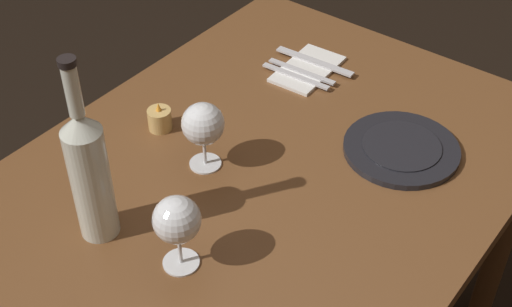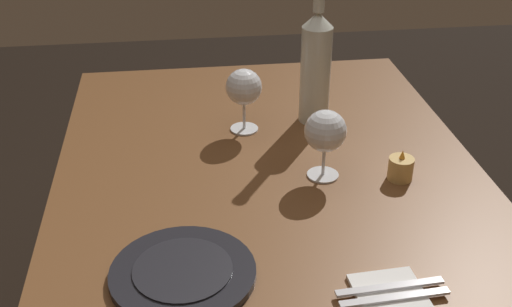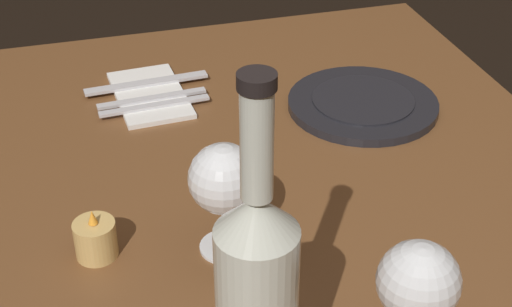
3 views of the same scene
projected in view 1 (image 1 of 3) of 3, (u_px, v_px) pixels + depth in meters
name	position (u px, v px, depth m)	size (l,w,h in m)	color
dining_table	(252.00, 212.00, 1.49)	(1.30, 0.90, 0.74)	brown
wine_glass_left	(203.00, 125.00, 1.40)	(0.09, 0.09, 0.15)	white
wine_glass_right	(177.00, 221.00, 1.20)	(0.08, 0.08, 0.15)	white
wine_bottle	(89.00, 172.00, 1.24)	(0.07, 0.07, 0.38)	silver
votive_candle	(160.00, 120.00, 1.55)	(0.05, 0.05, 0.07)	#DBB266
dinner_plate	(401.00, 149.00, 1.50)	(0.24, 0.24, 0.02)	black
folded_napkin	(307.00, 69.00, 1.73)	(0.20, 0.12, 0.01)	white
fork_inner	(302.00, 71.00, 1.71)	(0.02, 0.18, 0.00)	silver
fork_outer	(296.00, 76.00, 1.69)	(0.02, 0.18, 0.00)	silver
table_knife	(315.00, 61.00, 1.74)	(0.03, 0.21, 0.00)	silver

